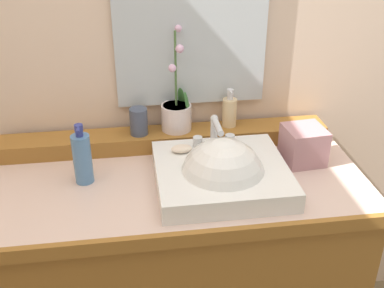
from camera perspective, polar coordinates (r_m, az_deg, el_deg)
name	(u,v)px	position (r m, az deg, el deg)	size (l,w,h in m)	color
wall_back	(159,1)	(1.75, -4.03, 16.67)	(3.01, 0.20, 2.73)	beige
vanity_cabinet	(176,279)	(1.83, -1.97, -15.83)	(1.25, 0.59, 0.89)	#986127
back_ledge	(167,139)	(1.73, -3.05, 0.64)	(1.17, 0.12, 0.06)	#986127
sink_basin	(222,178)	(1.50, 3.61, -4.08)	(0.41, 0.39, 0.29)	white
soap_bar	(182,149)	(1.56, -1.26, -0.57)	(0.07, 0.04, 0.02)	beige
potted_plant	(177,112)	(1.70, -1.85, 3.80)	(0.11, 0.11, 0.37)	silver
soap_dispenser	(229,111)	(1.74, 4.51, 3.93)	(0.05, 0.05, 0.14)	beige
tumbler_cup	(139,121)	(1.68, -6.40, 2.70)	(0.06, 0.06, 0.10)	#434B5E
lotion_bottle	(82,158)	(1.53, -12.99, -1.61)	(0.06, 0.06, 0.20)	#517EAE
tissue_box	(303,145)	(1.66, 13.19, -0.10)	(0.13, 0.13, 0.12)	#B07C82
mirror	(191,21)	(1.66, -0.11, 14.46)	(0.53, 0.02, 0.59)	silver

